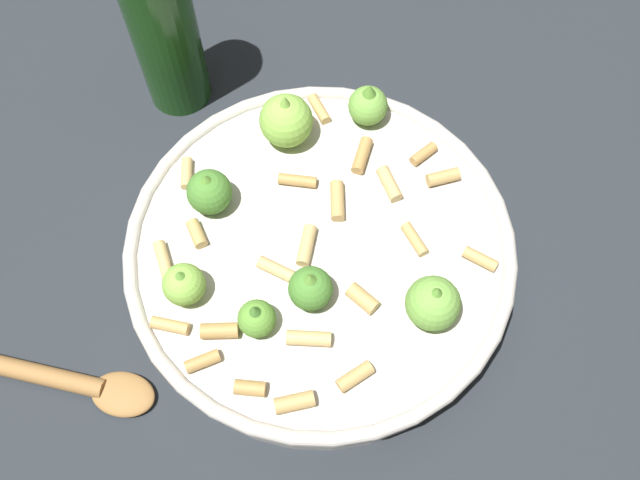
# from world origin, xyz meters

# --- Properties ---
(ground_plane) EXTENTS (2.40, 2.40, 0.00)m
(ground_plane) POSITION_xyz_m (0.00, 0.00, 0.00)
(ground_plane) COLOR #23282D
(cooking_pan) EXTENTS (0.32, 0.32, 0.11)m
(cooking_pan) POSITION_xyz_m (0.00, 0.00, 0.03)
(cooking_pan) COLOR beige
(cooking_pan) RESTS_ON ground
(olive_oil_bottle) EXTENTS (0.06, 0.06, 0.25)m
(olive_oil_bottle) POSITION_xyz_m (0.10, 0.22, 0.10)
(olive_oil_bottle) COLOR #1E4C19
(olive_oil_bottle) RESTS_ON ground
(wooden_spoon) EXTENTS (0.10, 0.24, 0.02)m
(wooden_spoon) POSITION_xyz_m (-0.20, 0.16, 0.01)
(wooden_spoon) COLOR #9E703D
(wooden_spoon) RESTS_ON ground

